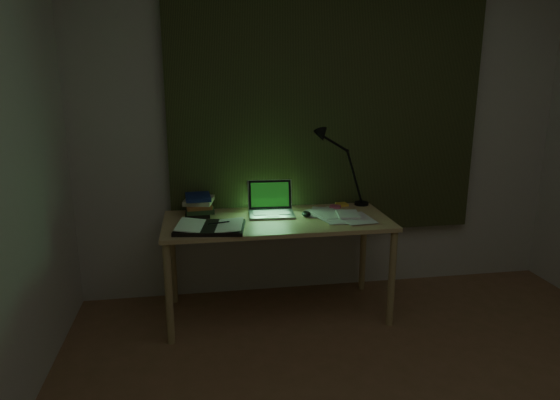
{
  "coord_description": "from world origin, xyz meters",
  "views": [
    {
      "loc": [
        -0.9,
        -1.45,
        1.58
      ],
      "look_at": [
        -0.41,
        1.48,
        0.82
      ],
      "focal_mm": 32.0,
      "sensor_mm": 36.0,
      "label": 1
    }
  ],
  "objects_px": {
    "laptop": "(272,200)",
    "book_stack": "(198,204)",
    "open_textbook": "(210,227)",
    "desk": "(277,267)",
    "desk_lamp": "(363,168)",
    "loose_papers": "(340,214)"
  },
  "relations": [
    {
      "from": "desk",
      "to": "desk_lamp",
      "type": "bearing_deg",
      "value": 21.25
    },
    {
      "from": "desk",
      "to": "desk_lamp",
      "type": "distance_m",
      "value": 0.92
    },
    {
      "from": "desk",
      "to": "book_stack",
      "type": "height_order",
      "value": "book_stack"
    },
    {
      "from": "desk",
      "to": "laptop",
      "type": "bearing_deg",
      "value": 103.9
    },
    {
      "from": "desk",
      "to": "laptop",
      "type": "relative_size",
      "value": 4.31
    },
    {
      "from": "open_textbook",
      "to": "laptop",
      "type": "bearing_deg",
      "value": 39.49
    },
    {
      "from": "book_stack",
      "to": "desk",
      "type": "bearing_deg",
      "value": -21.0
    },
    {
      "from": "laptop",
      "to": "open_textbook",
      "type": "bearing_deg",
      "value": -146.34
    },
    {
      "from": "desk",
      "to": "open_textbook",
      "type": "height_order",
      "value": "open_textbook"
    },
    {
      "from": "loose_papers",
      "to": "book_stack",
      "type": "bearing_deg",
      "value": 168.8
    },
    {
      "from": "book_stack",
      "to": "laptop",
      "type": "bearing_deg",
      "value": -12.16
    },
    {
      "from": "desk_lamp",
      "to": "book_stack",
      "type": "bearing_deg",
      "value": -164.34
    },
    {
      "from": "book_stack",
      "to": "desk_lamp",
      "type": "relative_size",
      "value": 0.39
    },
    {
      "from": "book_stack",
      "to": "loose_papers",
      "type": "height_order",
      "value": "book_stack"
    },
    {
      "from": "book_stack",
      "to": "loose_papers",
      "type": "distance_m",
      "value": 0.94
    },
    {
      "from": "laptop",
      "to": "open_textbook",
      "type": "height_order",
      "value": "laptop"
    },
    {
      "from": "laptop",
      "to": "loose_papers",
      "type": "relative_size",
      "value": 1.01
    },
    {
      "from": "desk_lamp",
      "to": "laptop",
      "type": "bearing_deg",
      "value": -153.7
    },
    {
      "from": "loose_papers",
      "to": "desk_lamp",
      "type": "distance_m",
      "value": 0.42
    },
    {
      "from": "laptop",
      "to": "loose_papers",
      "type": "distance_m",
      "value": 0.47
    },
    {
      "from": "loose_papers",
      "to": "laptop",
      "type": "bearing_deg",
      "value": 169.83
    },
    {
      "from": "laptop",
      "to": "book_stack",
      "type": "distance_m",
      "value": 0.49
    }
  ]
}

